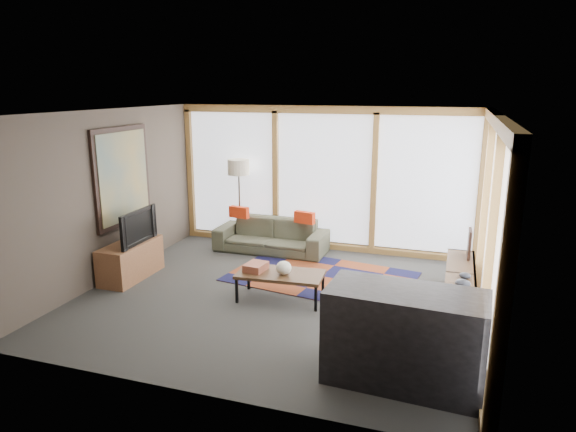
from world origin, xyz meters
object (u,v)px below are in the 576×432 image
(television, at_px, (134,226))
(bar_counter, at_px, (404,337))
(bookshelf, at_px, (459,292))
(tv_console, at_px, (131,260))
(coffee_table, at_px, (281,286))
(sofa, at_px, (271,236))
(floor_lamp, at_px, (239,202))

(television, height_order, bar_counter, television)
(bookshelf, bearing_deg, tv_console, -176.03)
(coffee_table, relative_size, bookshelf, 0.57)
(sofa, distance_m, bar_counter, 4.52)
(bookshelf, bearing_deg, television, -176.20)
(coffee_table, xyz_separation_m, bookshelf, (2.38, 0.42, 0.06))
(bar_counter, bearing_deg, television, 162.22)
(sofa, distance_m, bookshelf, 3.64)
(coffee_table, bearing_deg, sofa, 113.51)
(coffee_table, bearing_deg, television, 177.56)
(coffee_table, distance_m, tv_console, 2.51)
(bookshelf, bearing_deg, sofa, 153.83)
(floor_lamp, bearing_deg, bar_counter, -47.98)
(sofa, height_order, bar_counter, bar_counter)
(tv_console, distance_m, bar_counter, 4.67)
(sofa, distance_m, coffee_table, 2.21)
(television, distance_m, bar_counter, 4.61)
(floor_lamp, xyz_separation_m, coffee_table, (1.60, -2.27, -0.61))
(sofa, bearing_deg, tv_console, -129.35)
(coffee_table, height_order, television, television)
(tv_console, xyz_separation_m, television, (0.08, 0.02, 0.55))
(floor_lamp, bearing_deg, coffee_table, -54.80)
(television, bearing_deg, bookshelf, -87.59)
(sofa, height_order, bookshelf, sofa)
(tv_console, height_order, bar_counter, bar_counter)
(bar_counter, bearing_deg, bookshelf, 78.71)
(bookshelf, bearing_deg, bar_counter, -104.83)
(tv_console, relative_size, bar_counter, 0.73)
(floor_lamp, xyz_separation_m, bar_counter, (3.46, -3.84, -0.32))
(floor_lamp, distance_m, bookshelf, 4.43)
(coffee_table, xyz_separation_m, tv_console, (-2.51, 0.08, 0.09))
(sofa, relative_size, tv_console, 1.77)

